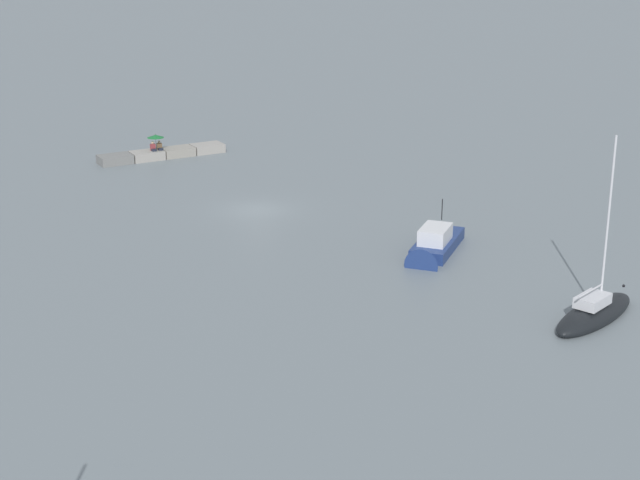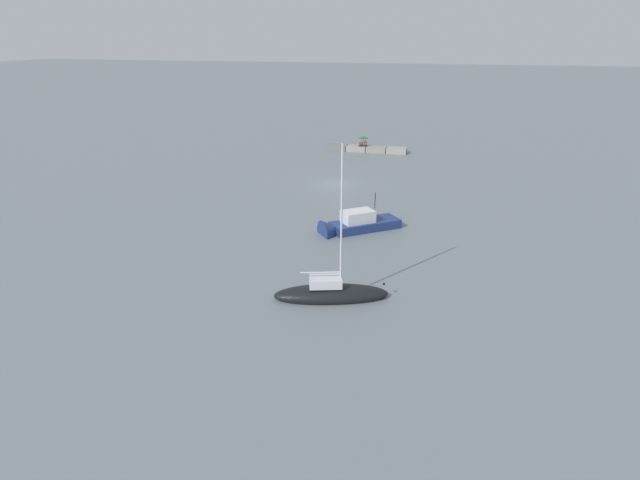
% 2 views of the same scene
% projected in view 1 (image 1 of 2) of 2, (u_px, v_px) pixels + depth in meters
% --- Properties ---
extents(ground_plane, '(500.00, 500.00, 0.00)m').
position_uv_depth(ground_plane, '(257.00, 210.00, 64.68)').
color(ground_plane, slate).
extents(seawall_pier, '(10.38, 1.76, 0.70)m').
position_uv_depth(seawall_pier, '(162.00, 154.00, 78.56)').
color(seawall_pier, gray).
rests_on(seawall_pier, ground_plane).
extents(person_seated_brown_left, '(0.42, 0.62, 0.73)m').
position_uv_depth(person_seated_brown_left, '(160.00, 147.00, 78.25)').
color(person_seated_brown_left, '#1E2333').
rests_on(person_seated_brown_left, seawall_pier).
extents(person_seated_maroon_right, '(0.42, 0.62, 0.73)m').
position_uv_depth(person_seated_maroon_right, '(153.00, 147.00, 77.96)').
color(person_seated_maroon_right, '#1E2333').
rests_on(person_seated_maroon_right, seawall_pier).
extents(umbrella_open_green, '(1.34, 1.34, 1.29)m').
position_uv_depth(umbrella_open_green, '(156.00, 136.00, 77.91)').
color(umbrella_open_green, black).
rests_on(umbrella_open_green, seawall_pier).
extents(sailboat_black_mid, '(6.84, 3.82, 9.26)m').
position_uv_depth(sailboat_black_mid, '(594.00, 313.00, 47.06)').
color(sailboat_black_mid, black).
rests_on(sailboat_black_mid, ground_plane).
extents(motorboat_navy_far, '(6.18, 5.57, 3.59)m').
position_uv_depth(motorboat_navy_far, '(433.00, 249.00, 55.94)').
color(motorboat_navy_far, navy).
rests_on(motorboat_navy_far, ground_plane).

